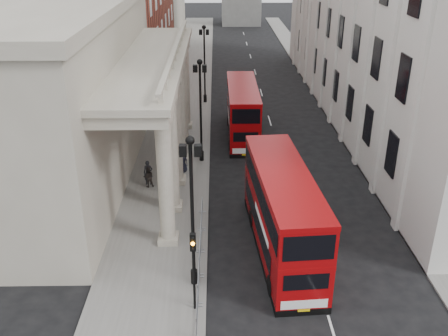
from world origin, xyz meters
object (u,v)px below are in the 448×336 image
Objects in this scene: lamp_post_north at (204,59)px; bus_near at (282,211)px; bus_far at (242,110)px; pedestrian_a at (148,173)px; pedestrian_c at (183,161)px; lamp_post_south at (192,203)px; lamp_post_mid at (201,104)px; pedestrian_b at (149,177)px; traffic_light at (193,258)px.

bus_near is at bearing -80.23° from lamp_post_north.
pedestrian_a is at bearing -125.86° from bus_far.
lamp_post_north reaches higher than bus_far.
pedestrian_c is at bearing 43.12° from pedestrian_a.
lamp_post_south is at bearing -90.00° from lamp_post_north.
bus_near is at bearing -68.80° from lamp_post_mid.
pedestrian_a is 1.19× the size of pedestrian_b.
bus_far is 9.62m from pedestrian_c.
bus_far is at bearing 54.94° from pedestrian_a.
bus_far is at bearing -70.14° from lamp_post_north.
pedestrian_a is at bearing -131.50° from lamp_post_mid.
lamp_post_mid is 7.41m from bus_far.
lamp_post_south is 4.50× the size of pedestrian_a.
bus_far is 13.07m from pedestrian_b.
pedestrian_b is at bearing 108.32° from lamp_post_south.
lamp_post_south is 1.93× the size of traffic_light.
lamp_post_north is at bearing 109.83° from bus_far.
lamp_post_mid is 4.65m from pedestrian_c.
pedestrian_a is (-3.81, -20.31, -3.87)m from lamp_post_north.
pedestrian_c is (-1.49, 15.92, -2.10)m from traffic_light.
bus_near is (4.96, 3.23, -2.30)m from lamp_post_south.
lamp_post_south reaches higher than traffic_light.
lamp_post_south reaches higher than bus_near.
traffic_light is at bearing -89.68° from lamp_post_mid.
lamp_post_mid is at bearing 79.53° from pedestrian_c.
pedestrian_a is 0.44m from pedestrian_b.
bus_near reaches higher than traffic_light.
lamp_post_south is 14.50m from pedestrian_c.
pedestrian_b is (-7.36, -10.70, -1.55)m from bus_far.
lamp_post_north is 21.43m from pedestrian_b.
pedestrian_b is at bearing 106.09° from traffic_light.
pedestrian_c is (2.35, 2.61, 0.10)m from pedestrian_b.
pedestrian_b is 3.51m from pedestrian_c.
lamp_post_south reaches higher than bus_far.
bus_near is at bearing 126.52° from pedestrian_b.
lamp_post_south is 6.34m from bus_near.
lamp_post_north is 21.02m from pedestrian_a.
bus_far is (-1.34, 18.76, -0.16)m from bus_near.
traffic_light is at bearing 95.44° from pedestrian_b.
traffic_light is 14.02m from pedestrian_b.
lamp_post_mid is (0.00, 16.00, 0.00)m from lamp_post_south.
lamp_post_mid is at bearing 49.27° from pedestrian_a.
lamp_post_south is 2.71m from traffic_light.
pedestrian_c is (-6.35, 10.67, -1.61)m from bus_near.
pedestrian_b is (0.07, -0.41, -0.14)m from pedestrian_a.
traffic_light reaches higher than pedestrian_c.
bus_far reaches higher than pedestrian_c.
bus_near is 11.98m from pedestrian_b.
lamp_post_north is at bearing -110.88° from pedestrian_b.
pedestrian_a is at bearing 131.70° from bus_near.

